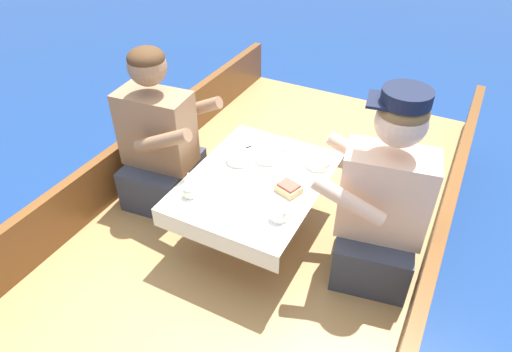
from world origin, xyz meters
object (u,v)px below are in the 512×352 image
person_port (160,144)px  person_starboard (382,205)px  coffee_cup_starboard (285,144)px  coffee_cup_port (279,214)px  tin_can (189,192)px  sandwich (289,188)px

person_port → person_starboard: bearing=-5.0°
person_port → coffee_cup_starboard: (0.65, 0.29, 0.02)m
coffee_cup_port → tin_can: coffee_cup_port is taller
coffee_cup_port → person_port: bearing=163.7°
sandwich → coffee_cup_port: bearing=-79.2°
coffee_cup_starboard → person_starboard: bearing=-24.3°
person_port → sandwich: person_port is taller
person_port → sandwich: bearing=-10.0°
person_starboard → tin_can: bearing=10.2°
coffee_cup_port → person_starboard: bearing=33.5°
sandwich → coffee_cup_port: size_ratio=1.29×
sandwich → tin_can: 0.48m
person_port → person_starboard: size_ratio=0.95×
sandwich → coffee_cup_port: (0.04, -0.19, -0.00)m
person_port → coffee_cup_starboard: 0.71m
person_starboard → coffee_cup_port: 0.48m
person_port → tin_can: bearing=-42.2°
person_port → tin_can: (0.41, -0.30, 0.02)m
tin_can → sandwich: bearing=29.6°
person_starboard → coffee_cup_port: person_starboard is taller
sandwich → coffee_cup_starboard: same height
coffee_cup_port → coffee_cup_starboard: coffee_cup_port is taller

